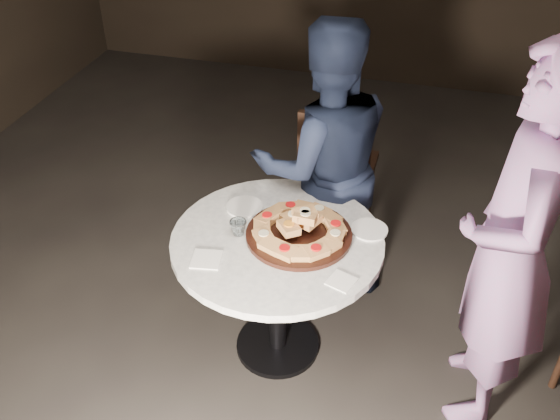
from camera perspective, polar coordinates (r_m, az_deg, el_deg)
name	(u,v)px	position (r m, az deg, el deg)	size (l,w,h in m)	color
floor	(295,342)	(3.51, 1.41, -11.94)	(7.00, 7.00, 0.00)	black
table	(277,261)	(3.05, -0.25, -4.66)	(1.33, 1.33, 0.76)	black
serving_board	(299,235)	(2.96, 1.74, -2.27)	(0.51, 0.51, 0.02)	black
focaccia_pile	(299,227)	(2.94, 1.78, -1.56)	(0.45, 0.45, 0.12)	#BC8248
plate_left	(245,207)	(3.15, -3.26, 0.30)	(0.19, 0.19, 0.01)	white
plate_right	(369,230)	(3.03, 8.17, -1.78)	(0.18, 0.18, 0.01)	white
water_glass	(238,228)	(2.96, -3.84, -1.63)	(0.08, 0.08, 0.08)	silver
napkin_near	(206,259)	(2.85, -6.75, -4.50)	(0.13, 0.13, 0.01)	white
napkin_far	(341,281)	(2.74, 5.63, -6.50)	(0.11, 0.11, 0.01)	white
chair_far	(337,164)	(3.91, 5.21, 4.19)	(0.45, 0.47, 0.95)	black
diner_navy	(324,164)	(3.39, 4.02, 4.19)	(0.80, 0.62, 1.64)	black
diner_teal	(510,251)	(2.78, 20.31, -3.57)	(0.68, 0.45, 1.88)	#855F96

